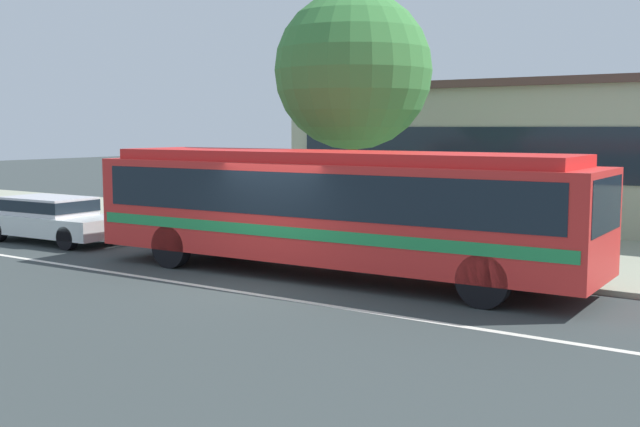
{
  "coord_description": "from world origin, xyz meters",
  "views": [
    {
      "loc": [
        10.09,
        -12.5,
        3.26
      ],
      "look_at": [
        -0.02,
        2.16,
        1.3
      ],
      "focal_mm": 43.98,
      "sensor_mm": 36.0,
      "label": 1
    }
  ],
  "objects_px": {
    "pedestrian_waiting_near_sign": "(314,215)",
    "street_tree_near_stop": "(353,71)",
    "bus_stop_sign": "(544,204)",
    "sedan_behind_bus": "(52,217)",
    "transit_bus": "(332,204)"
  },
  "relations": [
    {
      "from": "sedan_behind_bus",
      "to": "street_tree_near_stop",
      "type": "xyz_separation_m",
      "value": [
        7.75,
        3.79,
        4.01
      ]
    },
    {
      "from": "sedan_behind_bus",
      "to": "bus_stop_sign",
      "type": "height_order",
      "value": "bus_stop_sign"
    },
    {
      "from": "pedestrian_waiting_near_sign",
      "to": "street_tree_near_stop",
      "type": "distance_m",
      "value": 4.04
    },
    {
      "from": "sedan_behind_bus",
      "to": "bus_stop_sign",
      "type": "distance_m",
      "value": 13.73
    },
    {
      "from": "street_tree_near_stop",
      "to": "bus_stop_sign",
      "type": "bearing_deg",
      "value": -16.38
    },
    {
      "from": "transit_bus",
      "to": "pedestrian_waiting_near_sign",
      "type": "xyz_separation_m",
      "value": [
        -1.8,
        1.91,
        -0.54
      ]
    },
    {
      "from": "bus_stop_sign",
      "to": "sedan_behind_bus",
      "type": "bearing_deg",
      "value": -171.21
    },
    {
      "from": "transit_bus",
      "to": "sedan_behind_bus",
      "type": "distance_m",
      "value": 9.52
    },
    {
      "from": "transit_bus",
      "to": "pedestrian_waiting_near_sign",
      "type": "relative_size",
      "value": 7.22
    },
    {
      "from": "pedestrian_waiting_near_sign",
      "to": "street_tree_near_stop",
      "type": "relative_size",
      "value": 0.24
    },
    {
      "from": "transit_bus",
      "to": "pedestrian_waiting_near_sign",
      "type": "bearing_deg",
      "value": 133.31
    },
    {
      "from": "transit_bus",
      "to": "sedan_behind_bus",
      "type": "xyz_separation_m",
      "value": [
        -9.48,
        -0.21,
        -0.88
      ]
    },
    {
      "from": "transit_bus",
      "to": "street_tree_near_stop",
      "type": "bearing_deg",
      "value": 115.73
    },
    {
      "from": "transit_bus",
      "to": "sedan_behind_bus",
      "type": "height_order",
      "value": "transit_bus"
    },
    {
      "from": "sedan_behind_bus",
      "to": "street_tree_near_stop",
      "type": "distance_m",
      "value": 9.51
    }
  ]
}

